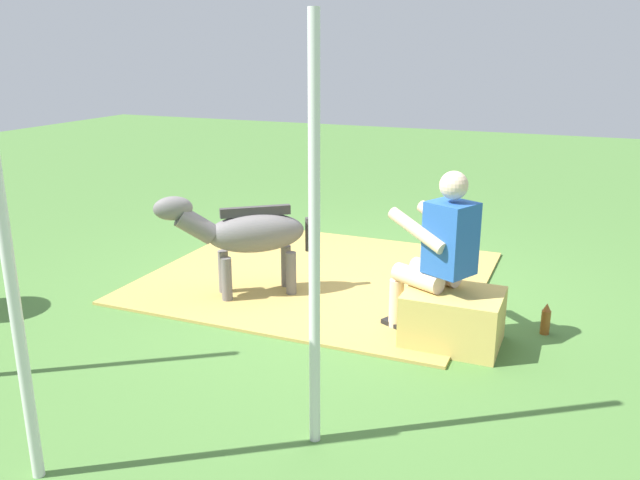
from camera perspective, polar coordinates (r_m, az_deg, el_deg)
ground_plane at (r=5.83m, az=1.25°, el=-4.53°), size 24.00×24.00×0.00m
hay_patch at (r=6.17m, az=-0.14°, el=-3.18°), size 3.01×2.73×0.02m
hay_bale at (r=4.87m, az=11.55°, el=-6.70°), size 0.69×0.54×0.40m
person_seated at (r=4.77m, az=10.27°, el=-0.82°), size 0.72×0.59×1.28m
pony_standing at (r=5.58m, az=-6.52°, el=0.52°), size 1.14×0.97×0.93m
soda_bottle at (r=5.25m, az=19.17°, el=-6.57°), size 0.07×0.07×0.25m
tent_pole_left at (r=3.30m, az=-0.49°, el=-0.36°), size 0.06×0.06×2.28m
tent_pole_mid at (r=3.32m, az=-25.62°, el=-1.93°), size 0.06×0.06×2.28m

